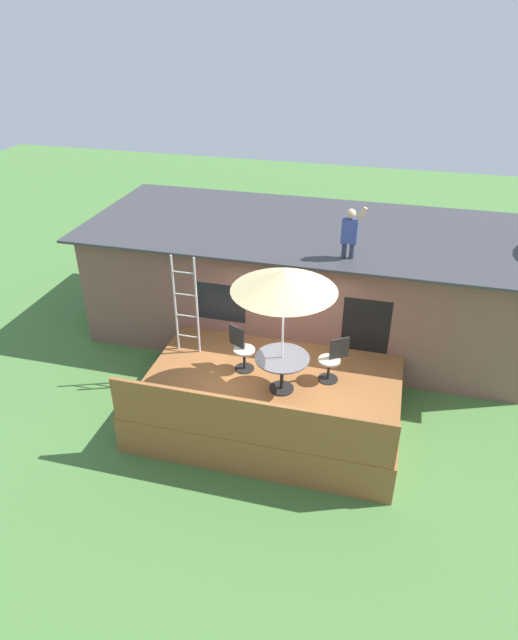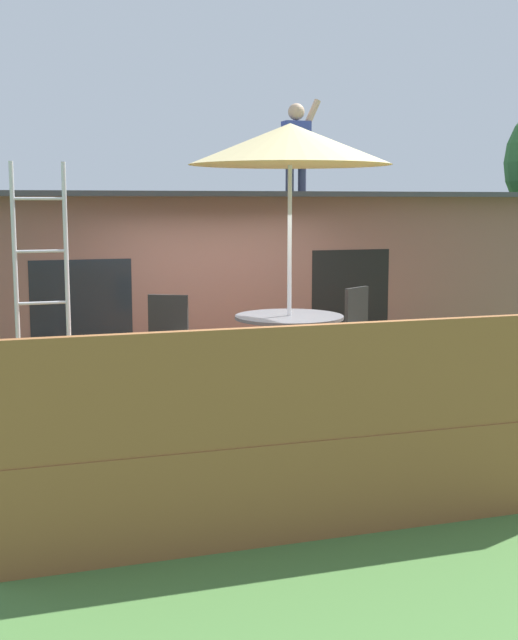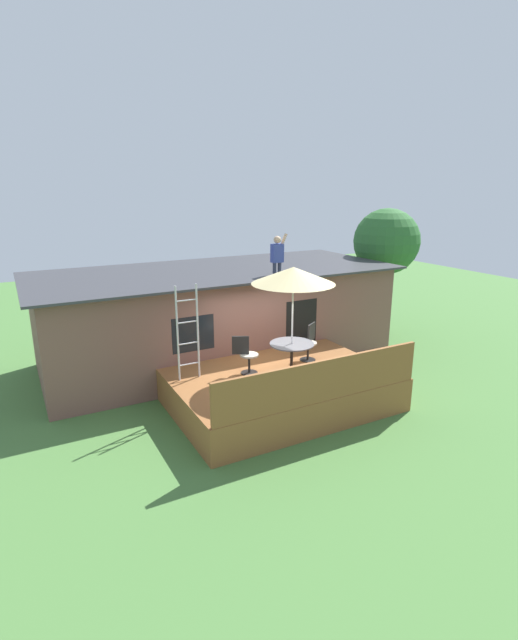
{
  "view_description": "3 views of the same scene",
  "coord_description": "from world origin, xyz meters",
  "px_view_note": "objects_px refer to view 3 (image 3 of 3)",
  "views": [
    {
      "loc": [
        1.97,
        -8.56,
        7.36
      ],
      "look_at": [
        -0.47,
        0.83,
        1.69
      ],
      "focal_mm": 30.84,
      "sensor_mm": 36.0,
      "label": 1
    },
    {
      "loc": [
        -2.4,
        -7.51,
        2.63
      ],
      "look_at": [
        0.3,
        0.97,
        1.34
      ],
      "focal_mm": 46.43,
      "sensor_mm": 36.0,
      "label": 2
    },
    {
      "loc": [
        -5.37,
        -8.98,
        5.07
      ],
      "look_at": [
        -0.09,
        0.85,
        1.9
      ],
      "focal_mm": 26.5,
      "sensor_mm": 36.0,
      "label": 3
    }
  ],
  "objects_px": {
    "step_ladder": "(188,333)",
    "patio_chair_right": "(309,342)",
    "person_figure": "(278,252)",
    "backyard_tree": "(386,243)",
    "patio_table": "(292,350)",
    "patio_chair_left": "(246,355)",
    "patio_umbrella": "(293,276)"
  },
  "relations": [
    {
      "from": "step_ladder",
      "to": "patio_chair_right",
      "type": "bearing_deg",
      "value": -4.88
    },
    {
      "from": "person_figure",
      "to": "backyard_tree",
      "type": "xyz_separation_m",
      "value": [
        5.2,
        1.4,
        -0.16
      ]
    },
    {
      "from": "patio_table",
      "to": "person_figure",
      "type": "bearing_deg",
      "value": 68.22
    },
    {
      "from": "patio_chair_left",
      "to": "backyard_tree",
      "type": "height_order",
      "value": "backyard_tree"
    },
    {
      "from": "patio_umbrella",
      "to": "step_ladder",
      "type": "bearing_deg",
      "value": 159.22
    },
    {
      "from": "person_figure",
      "to": "patio_umbrella",
      "type": "bearing_deg",
      "value": -111.78
    },
    {
      "from": "step_ladder",
      "to": "patio_chair_left",
      "type": "relative_size",
      "value": 2.39
    },
    {
      "from": "patio_table",
      "to": "backyard_tree",
      "type": "relative_size",
      "value": 0.24
    },
    {
      "from": "person_figure",
      "to": "patio_chair_left",
      "type": "distance_m",
      "value": 3.25
    },
    {
      "from": "patio_chair_right",
      "to": "person_figure",
      "type": "bearing_deg",
      "value": -122.68
    },
    {
      "from": "patio_chair_left",
      "to": "patio_chair_right",
      "type": "relative_size",
      "value": 1.0
    },
    {
      "from": "patio_table",
      "to": "patio_chair_left",
      "type": "relative_size",
      "value": 1.13
    },
    {
      "from": "backyard_tree",
      "to": "patio_table",
      "type": "bearing_deg",
      "value": -149.41
    },
    {
      "from": "patio_umbrella",
      "to": "backyard_tree",
      "type": "bearing_deg",
      "value": 30.59
    },
    {
      "from": "patio_umbrella",
      "to": "patio_chair_right",
      "type": "bearing_deg",
      "value": 33.13
    },
    {
      "from": "backyard_tree",
      "to": "patio_umbrella",
      "type": "bearing_deg",
      "value": -149.41
    },
    {
      "from": "patio_umbrella",
      "to": "person_figure",
      "type": "bearing_deg",
      "value": 68.22
    },
    {
      "from": "patio_chair_left",
      "to": "patio_chair_right",
      "type": "xyz_separation_m",
      "value": [
        1.84,
        0.08,
        0.0
      ]
    },
    {
      "from": "patio_umbrella",
      "to": "step_ladder",
      "type": "distance_m",
      "value": 2.7
    },
    {
      "from": "patio_table",
      "to": "backyard_tree",
      "type": "bearing_deg",
      "value": 30.59
    },
    {
      "from": "patio_table",
      "to": "step_ladder",
      "type": "xyz_separation_m",
      "value": [
        -2.23,
        0.85,
        0.51
      ]
    },
    {
      "from": "step_ladder",
      "to": "person_figure",
      "type": "height_order",
      "value": "person_figure"
    },
    {
      "from": "patio_table",
      "to": "patio_chair_left",
      "type": "height_order",
      "value": "patio_chair_left"
    },
    {
      "from": "step_ladder",
      "to": "person_figure",
      "type": "xyz_separation_m",
      "value": [
        3.11,
        1.35,
        1.45
      ]
    },
    {
      "from": "patio_table",
      "to": "backyard_tree",
      "type": "xyz_separation_m",
      "value": [
        6.08,
        3.6,
        1.8
      ]
    },
    {
      "from": "step_ladder",
      "to": "patio_chair_right",
      "type": "relative_size",
      "value": 2.39
    },
    {
      "from": "step_ladder",
      "to": "person_figure",
      "type": "relative_size",
      "value": 1.98
    },
    {
      "from": "patio_table",
      "to": "patio_umbrella",
      "type": "bearing_deg",
      "value": 0.0
    },
    {
      "from": "step_ladder",
      "to": "person_figure",
      "type": "distance_m",
      "value": 3.69
    },
    {
      "from": "patio_umbrella",
      "to": "patio_chair_left",
      "type": "bearing_deg",
      "value": 151.92
    },
    {
      "from": "patio_umbrella",
      "to": "patio_chair_right",
      "type": "height_order",
      "value": "patio_umbrella"
    },
    {
      "from": "person_figure",
      "to": "backyard_tree",
      "type": "relative_size",
      "value": 0.25
    }
  ]
}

